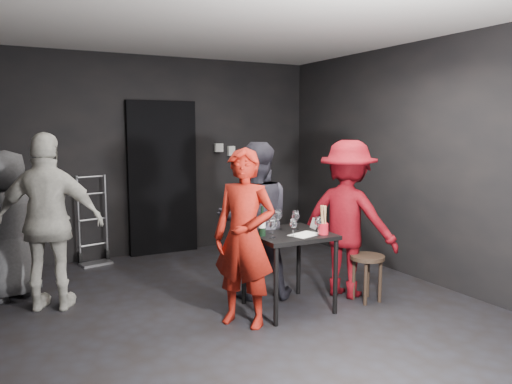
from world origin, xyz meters
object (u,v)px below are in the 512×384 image
woman_black (255,215)px  bystander_grey (8,224)px  tasting_table (289,242)px  bystander_cream (49,211)px  hand_truck (94,247)px  man_maroon (348,213)px  server_red (244,234)px  wine_bottle (262,224)px  breadstick_cup (323,220)px  stool (367,265)px

woman_black → bystander_grey: size_ratio=1.11×
tasting_table → bystander_cream: (-2.01, 1.05, 0.31)m
hand_truck → man_maroon: man_maroon is taller
server_red → man_maroon: (1.29, 0.21, 0.05)m
server_red → woman_black: (0.43, 0.61, 0.03)m
man_maroon → wine_bottle: 1.04m
hand_truck → bystander_grey: size_ratio=0.74×
woman_black → bystander_cream: 1.98m
hand_truck → woman_black: bearing=-71.4°
tasting_table → breadstick_cup: (0.24, -0.23, 0.23)m
server_red → breadstick_cup: 0.79m
stool → server_red: bearing=178.4°
server_red → breadstick_cup: bearing=45.1°
tasting_table → bystander_grey: bystander_grey is taller
hand_truck → wine_bottle: bearing=-79.8°
woman_black → hand_truck: bearing=-36.3°
server_red → bystander_grey: size_ratio=1.07×
server_red → bystander_cream: 1.90m
hand_truck → server_red: size_ratio=0.70×
stool → woman_black: 1.23m
server_red → tasting_table: bearing=66.1°
tasting_table → stool: 0.88m
tasting_table → breadstick_cup: size_ratio=2.56×
woman_black → wine_bottle: size_ratio=6.09×
hand_truck → bystander_grey: 1.49m
woman_black → bystander_grey: bearing=-3.6°
bystander_grey → bystander_cream: bearing=101.5°
server_red → man_maroon: size_ratio=0.94×
tasting_table → server_red: (-0.54, -0.15, 0.17)m
stool → bystander_grey: 3.64m
bystander_cream → bystander_grey: bystander_cream is taller
hand_truck → breadstick_cup: hand_truck is taller
stool → wine_bottle: wine_bottle is taller
stool → breadstick_cup: (-0.57, -0.04, 0.51)m
server_red → breadstick_cup: size_ratio=5.57×
bystander_grey → wine_bottle: size_ratio=5.51×
server_red → woman_black: woman_black is taller
bystander_grey → man_maroon: bearing=132.3°
stool → man_maroon: 0.55m
hand_truck → bystander_grey: bearing=-147.5°
tasting_table → woman_black: 0.52m
woman_black → bystander_cream: bystander_cream is taller
tasting_table → wine_bottle: (-0.30, -0.02, 0.21)m
hand_truck → server_red: bearing=-85.4°
wine_bottle → breadstick_cup: size_ratio=0.95×
stool → tasting_table: bearing=167.1°
hand_truck → server_red: (0.83, -2.70, 0.61)m
man_maroon → wine_bottle: bearing=64.7°
bystander_cream → breadstick_cup: (2.25, -1.27, -0.08)m
woman_black → stool: bearing=167.6°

